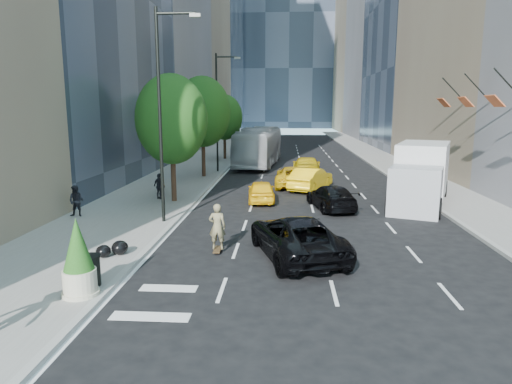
# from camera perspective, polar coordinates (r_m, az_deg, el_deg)

# --- Properties ---
(ground) EXTENTS (160.00, 160.00, 0.00)m
(ground) POSITION_cam_1_polar(r_m,az_deg,el_deg) (18.35, 5.30, -7.47)
(ground) COLOR black
(ground) RESTS_ON ground
(sidewalk_left) EXTENTS (6.00, 120.00, 0.15)m
(sidewalk_left) POSITION_cam_1_polar(r_m,az_deg,el_deg) (48.52, -6.33, 3.84)
(sidewalk_left) COLOR slate
(sidewalk_left) RESTS_ON ground
(sidewalk_right) EXTENTS (4.00, 120.00, 0.15)m
(sidewalk_right) POSITION_cam_1_polar(r_m,az_deg,el_deg) (48.93, 16.20, 3.54)
(sidewalk_right) COLOR slate
(sidewalk_right) RESTS_ON ground
(tower_left_end) EXTENTS (20.00, 28.00, 60.00)m
(tower_left_end) POSITION_cam_1_polar(r_m,az_deg,el_deg) (114.16, -7.77, 22.72)
(tower_left_end) COLOR #28313F
(tower_left_end) RESTS_ON ground
(tower_right_far) EXTENTS (20.00, 24.00, 50.00)m
(tower_right_far) POSITION_cam_1_polar(r_m,az_deg,el_deg) (119.21, 15.51, 19.47)
(tower_right_far) COLOR #7B6755
(tower_right_far) RESTS_ON ground
(lamp_near) EXTENTS (2.13, 0.22, 10.00)m
(lamp_near) POSITION_cam_1_polar(r_m,az_deg,el_deg) (22.22, -11.53, 10.72)
(lamp_near) COLOR black
(lamp_near) RESTS_ON sidewalk_left
(lamp_far) EXTENTS (2.13, 0.22, 10.00)m
(lamp_far) POSITION_cam_1_polar(r_m,az_deg,el_deg) (39.87, -4.66, 10.70)
(lamp_far) COLOR black
(lamp_far) RESTS_ON sidewalk_left
(tree_near) EXTENTS (4.20, 4.20, 7.46)m
(tree_near) POSITION_cam_1_polar(r_m,az_deg,el_deg) (27.28, -10.50, 8.90)
(tree_near) COLOR black
(tree_near) RESTS_ON sidewalk_left
(tree_mid) EXTENTS (4.50, 4.50, 7.99)m
(tree_mid) POSITION_cam_1_polar(r_m,az_deg,el_deg) (37.06, -6.70, 9.91)
(tree_mid) COLOR black
(tree_mid) RESTS_ON sidewalk_left
(tree_far) EXTENTS (3.90, 3.90, 6.92)m
(tree_far) POSITION_cam_1_polar(r_m,az_deg,el_deg) (49.91, -3.97, 9.30)
(tree_far) COLOR black
(tree_far) RESTS_ON sidewalk_left
(traffic_signal) EXTENTS (2.48, 0.53, 5.20)m
(traffic_signal) POSITION_cam_1_polar(r_m,az_deg,el_deg) (57.77, -2.09, 9.09)
(traffic_signal) COLOR black
(traffic_signal) RESTS_ON sidewalk_left
(facade_flags) EXTENTS (1.85, 13.30, 2.05)m
(facade_flags) POSITION_cam_1_polar(r_m,az_deg,el_deg) (29.65, 26.39, 10.47)
(facade_flags) COLOR black
(facade_flags) RESTS_ON ground
(skateboarder) EXTENTS (0.68, 0.45, 1.84)m
(skateboarder) POSITION_cam_1_polar(r_m,az_deg,el_deg) (18.06, -4.86, -4.71)
(skateboarder) COLOR #706746
(skateboarder) RESTS_ON ground
(black_sedan_lincoln) EXTENTS (4.18, 6.24, 1.59)m
(black_sedan_lincoln) POSITION_cam_1_polar(r_m,az_deg,el_deg) (17.56, 5.05, -5.57)
(black_sedan_lincoln) COLOR black
(black_sedan_lincoln) RESTS_ON ground
(black_sedan_mercedes) EXTENTS (2.86, 4.99, 1.36)m
(black_sedan_mercedes) POSITION_cam_1_polar(r_m,az_deg,el_deg) (26.06, 9.37, -0.63)
(black_sedan_mercedes) COLOR black
(black_sedan_mercedes) RESTS_ON ground
(taxi_a) EXTENTS (1.86, 3.99, 1.32)m
(taxi_a) POSITION_cam_1_polar(r_m,az_deg,el_deg) (27.71, 0.67, 0.13)
(taxi_a) COLOR yellow
(taxi_a) RESTS_ON ground
(taxi_b) EXTENTS (3.42, 5.03, 1.57)m
(taxi_b) POSITION_cam_1_polar(r_m,az_deg,el_deg) (31.87, 6.84, 1.65)
(taxi_b) COLOR yellow
(taxi_b) RESTS_ON ground
(taxi_c) EXTENTS (2.58, 5.38, 1.48)m
(taxi_c) POSITION_cam_1_polar(r_m,az_deg,el_deg) (33.12, 4.66, 1.94)
(taxi_c) COLOR gold
(taxi_c) RESTS_ON ground
(taxi_d) EXTENTS (2.45, 5.65, 1.62)m
(taxi_d) POSITION_cam_1_polar(r_m,az_deg,el_deg) (38.30, 6.34, 3.18)
(taxi_d) COLOR gold
(taxi_d) RESTS_ON ground
(city_bus) EXTENTS (4.21, 13.58, 3.73)m
(city_bus) POSITION_cam_1_polar(r_m,az_deg,el_deg) (45.51, 0.39, 5.73)
(city_bus) COLOR #B2B3B8
(city_bus) RESTS_ON ground
(box_truck) EXTENTS (5.19, 7.95, 3.58)m
(box_truck) POSITION_cam_1_polar(r_m,az_deg,el_deg) (28.23, 19.90, 2.08)
(box_truck) COLOR #B8B8B8
(box_truck) RESTS_ON ground
(pedestrian_a) EXTENTS (0.79, 0.62, 1.60)m
(pedestrian_a) POSITION_cam_1_polar(r_m,az_deg,el_deg) (25.02, -21.54, -1.06)
(pedestrian_a) COLOR black
(pedestrian_a) RESTS_ON sidewalk_left
(pedestrian_b) EXTENTS (0.99, 0.81, 1.58)m
(pedestrian_b) POSITION_cam_1_polar(r_m,az_deg,el_deg) (28.37, -11.97, 0.71)
(pedestrian_b) COLOR black
(pedestrian_b) RESTS_ON sidewalk_left
(trash_can) EXTENTS (0.62, 0.62, 0.93)m
(trash_can) POSITION_cam_1_polar(r_m,az_deg,el_deg) (15.35, -20.01, -9.28)
(trash_can) COLOR black
(trash_can) RESTS_ON sidewalk_left
(planter_shrub) EXTENTS (0.98, 0.98, 2.36)m
(planter_shrub) POSITION_cam_1_polar(r_m,az_deg,el_deg) (14.52, -21.32, -7.78)
(planter_shrub) COLOR #B3AE94
(planter_shrub) RESTS_ON sidewalk_left
(garbage_bags) EXTENTS (1.07, 1.03, 0.53)m
(garbage_bags) POSITION_cam_1_polar(r_m,az_deg,el_deg) (18.13, -17.41, -6.81)
(garbage_bags) COLOR black
(garbage_bags) RESTS_ON sidewalk_left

